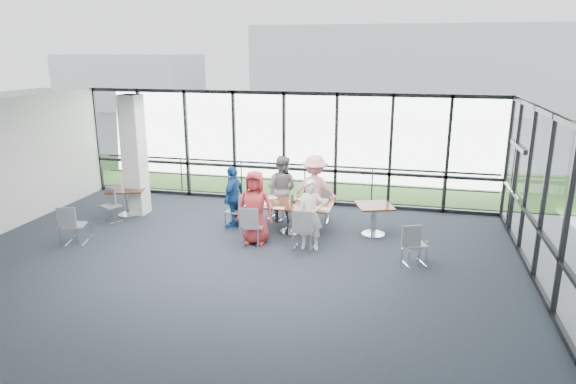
% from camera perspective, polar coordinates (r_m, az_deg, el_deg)
% --- Properties ---
extents(floor, '(12.00, 10.00, 0.02)m').
position_cam_1_polar(floor, '(10.61, -6.97, -8.59)').
color(floor, '#20262F').
rests_on(floor, ground).
extents(ceiling, '(12.00, 10.00, 0.04)m').
position_cam_1_polar(ceiling, '(9.76, -7.59, 8.89)').
color(ceiling, silver).
rests_on(ceiling, ground).
extents(wall_front, '(12.00, 0.10, 3.20)m').
position_cam_1_polar(wall_front, '(5.98, -24.66, -12.85)').
color(wall_front, silver).
rests_on(wall_front, ground).
extents(curtain_wall_back, '(12.00, 0.10, 3.20)m').
position_cam_1_polar(curtain_wall_back, '(14.73, -0.45, 4.92)').
color(curtain_wall_back, white).
rests_on(curtain_wall_back, ground).
extents(curtain_wall_right, '(0.10, 10.00, 3.20)m').
position_cam_1_polar(curtain_wall_right, '(9.78, 27.83, -2.36)').
color(curtain_wall_right, white).
rests_on(curtain_wall_right, ground).
extents(exit_door, '(0.12, 1.60, 2.10)m').
position_cam_1_polar(exit_door, '(13.45, 23.82, 0.16)').
color(exit_door, black).
rests_on(exit_door, ground).
extents(structural_column, '(0.50, 0.50, 3.20)m').
position_cam_1_polar(structural_column, '(14.23, -16.70, 3.90)').
color(structural_column, silver).
rests_on(structural_column, ground).
extents(apron, '(80.00, 70.00, 0.02)m').
position_cam_1_polar(apron, '(19.85, 3.02, 2.88)').
color(apron, gray).
rests_on(apron, ground).
extents(grass_strip, '(80.00, 5.00, 0.01)m').
position_cam_1_polar(grass_strip, '(17.93, 1.86, 1.63)').
color(grass_strip, '#29561E').
rests_on(grass_strip, ground).
extents(hangar_main, '(24.00, 10.00, 6.00)m').
position_cam_1_polar(hangar_main, '(41.08, 14.53, 13.18)').
color(hangar_main, silver).
rests_on(hangar_main, ground).
extents(hangar_aux, '(10.00, 6.00, 4.00)m').
position_cam_1_polar(hangar_aux, '(42.89, -17.02, 11.74)').
color(hangar_aux, silver).
rests_on(hangar_aux, ground).
extents(guard_rail, '(12.00, 0.06, 0.06)m').
position_cam_1_polar(guard_rail, '(15.53, 0.09, 1.32)').
color(guard_rail, '#2D2D33').
rests_on(guard_rail, ground).
extents(main_table, '(2.03, 1.12, 0.75)m').
position_cam_1_polar(main_table, '(12.39, 0.32, -1.72)').
color(main_table, '#3D1A12').
rests_on(main_table, ground).
extents(side_table_left, '(1.18, 1.18, 0.75)m').
position_cam_1_polar(side_table_left, '(14.35, -17.45, 0.01)').
color(side_table_left, '#3D1A12').
rests_on(side_table_left, ground).
extents(side_table_right, '(1.03, 1.03, 0.75)m').
position_cam_1_polar(side_table_right, '(12.39, 9.57, -1.98)').
color(side_table_right, '#3D1A12').
rests_on(side_table_right, ground).
extents(diner_near_left, '(0.85, 0.57, 1.70)m').
position_cam_1_polar(diner_near_left, '(11.67, -3.68, -1.73)').
color(diner_near_left, '#B12E33').
rests_on(diner_near_left, ground).
extents(diner_near_right, '(0.62, 0.48, 1.58)m').
position_cam_1_polar(diner_near_right, '(11.33, 2.53, -2.55)').
color(diner_near_right, white).
rests_on(diner_near_right, ground).
extents(diner_far_left, '(0.91, 0.65, 1.72)m').
position_cam_1_polar(diner_far_left, '(13.19, -0.72, 0.39)').
color(diner_far_left, slate).
rests_on(diner_far_left, ground).
extents(diner_far_right, '(1.20, 0.70, 1.78)m').
position_cam_1_polar(diner_far_right, '(13.00, 2.96, 0.25)').
color(diner_far_right, pink).
rests_on(diner_far_right, ground).
extents(diner_end, '(0.60, 0.97, 1.57)m').
position_cam_1_polar(diner_end, '(12.79, -6.07, -0.56)').
color(diner_end, navy).
rests_on(diner_end, ground).
extents(chair_main_nl, '(0.52, 0.52, 0.90)m').
position_cam_1_polar(chair_main_nl, '(11.70, -3.85, -3.76)').
color(chair_main_nl, slate).
rests_on(chair_main_nl, ground).
extents(chair_main_nr, '(0.48, 0.48, 0.95)m').
position_cam_1_polar(chair_main_nr, '(11.36, 1.73, -4.20)').
color(chair_main_nr, slate).
rests_on(chair_main_nr, ground).
extents(chair_main_fl, '(0.48, 0.48, 0.82)m').
position_cam_1_polar(chair_main_fl, '(13.47, -1.23, -1.31)').
color(chair_main_fl, slate).
rests_on(chair_main_fl, ground).
extents(chair_main_fr, '(0.45, 0.45, 0.86)m').
position_cam_1_polar(chair_main_fr, '(13.26, 3.66, -1.52)').
color(chair_main_fr, slate).
rests_on(chair_main_fr, ground).
extents(chair_main_end, '(0.44, 0.44, 0.83)m').
position_cam_1_polar(chair_main_end, '(12.89, -5.93, -2.14)').
color(chair_main_end, slate).
rests_on(chair_main_end, ground).
extents(chair_spare_la, '(0.54, 0.54, 0.90)m').
position_cam_1_polar(chair_spare_la, '(12.68, -22.59, -3.43)').
color(chair_spare_la, slate).
rests_on(chair_spare_la, ground).
extents(chair_spare_lb, '(0.56, 0.56, 0.86)m').
position_cam_1_polar(chair_spare_lb, '(13.97, -19.11, -1.46)').
color(chair_spare_lb, slate).
rests_on(chair_spare_lb, ground).
extents(chair_spare_r, '(0.57, 0.57, 0.88)m').
position_cam_1_polar(chair_spare_r, '(10.92, 13.91, -5.68)').
color(chair_spare_r, slate).
rests_on(chair_spare_r, ground).
extents(plate_nl, '(0.24, 0.24, 0.01)m').
position_cam_1_polar(plate_nl, '(12.22, -2.81, -1.37)').
color(plate_nl, white).
rests_on(plate_nl, main_table).
extents(plate_nr, '(0.28, 0.28, 0.01)m').
position_cam_1_polar(plate_nr, '(11.93, 2.90, -1.80)').
color(plate_nr, white).
rests_on(plate_nr, main_table).
extents(plate_fl, '(0.26, 0.26, 0.01)m').
position_cam_1_polar(plate_fl, '(12.76, -1.77, -0.64)').
color(plate_fl, white).
rests_on(plate_fl, main_table).
extents(plate_fr, '(0.27, 0.27, 0.01)m').
position_cam_1_polar(plate_fr, '(12.65, 2.78, -0.79)').
color(plate_fr, white).
rests_on(plate_fr, main_table).
extents(plate_end, '(0.24, 0.24, 0.01)m').
position_cam_1_polar(plate_end, '(12.59, -3.28, -0.87)').
color(plate_end, white).
rests_on(plate_end, main_table).
extents(tumbler_a, '(0.07, 0.07, 0.13)m').
position_cam_1_polar(tumbler_a, '(12.16, -1.18, -1.15)').
color(tumbler_a, white).
rests_on(tumbler_a, main_table).
extents(tumbler_b, '(0.07, 0.07, 0.13)m').
position_cam_1_polar(tumbler_b, '(12.09, 1.38, -1.27)').
color(tumbler_b, white).
rests_on(tumbler_b, main_table).
extents(tumbler_c, '(0.06, 0.06, 0.13)m').
position_cam_1_polar(tumbler_c, '(12.54, 0.95, -0.65)').
color(tumbler_c, white).
rests_on(tumbler_c, main_table).
extents(tumbler_d, '(0.07, 0.07, 0.13)m').
position_cam_1_polar(tumbler_d, '(12.39, -2.98, -0.87)').
color(tumbler_d, white).
rests_on(tumbler_d, main_table).
extents(menu_a, '(0.29, 0.22, 0.00)m').
position_cam_1_polar(menu_a, '(11.94, -1.02, -1.80)').
color(menu_a, white).
rests_on(menu_a, main_table).
extents(menu_b, '(0.34, 0.25, 0.00)m').
position_cam_1_polar(menu_b, '(11.92, 3.98, -1.86)').
color(menu_b, white).
rests_on(menu_b, main_table).
extents(menu_c, '(0.36, 0.32, 0.00)m').
position_cam_1_polar(menu_c, '(12.70, 1.61, -0.74)').
color(menu_c, white).
rests_on(menu_c, main_table).
extents(condiment_caddy, '(0.10, 0.07, 0.04)m').
position_cam_1_polar(condiment_caddy, '(12.38, 0.56, -1.08)').
color(condiment_caddy, black).
rests_on(condiment_caddy, main_table).
extents(ketchup_bottle, '(0.06, 0.06, 0.18)m').
position_cam_1_polar(ketchup_bottle, '(12.43, 0.50, -0.68)').
color(ketchup_bottle, '#AF1923').
rests_on(ketchup_bottle, main_table).
extents(green_bottle, '(0.05, 0.05, 0.20)m').
position_cam_1_polar(green_bottle, '(12.35, 0.50, -0.73)').
color(green_bottle, '#186D2B').
rests_on(green_bottle, main_table).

